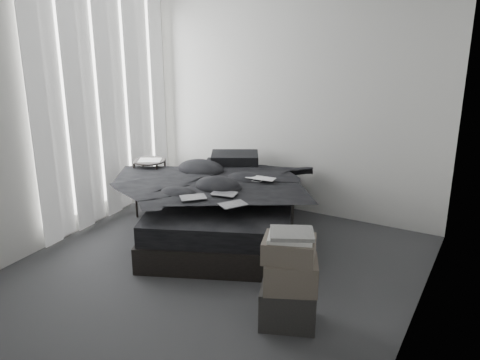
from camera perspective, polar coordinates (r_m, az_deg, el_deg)
The scene contains 23 objects.
floor at distance 4.89m, azimuth -4.49°, elevation -11.05°, with size 3.60×4.20×0.01m, color #323235.
wall_back at distance 6.22m, azimuth 5.70°, elevation 8.22°, with size 3.60×0.01×2.60m, color silver.
wall_left at distance 5.56m, azimuth -20.82°, elevation 5.84°, with size 0.01×4.20×2.60m, color silver.
wall_right at distance 3.77m, azimuth 18.79°, elevation 0.35°, with size 0.01×4.20×2.60m, color silver.
window_left at distance 6.15m, azimuth -14.50°, elevation 8.08°, with size 0.02×2.00×2.30m, color white.
curtain_left at distance 6.13m, azimuth -14.09°, elevation 7.42°, with size 0.06×2.12×2.48m, color white.
bed at distance 5.75m, azimuth -1.60°, elevation -4.78°, with size 1.46×1.93×0.26m, color black.
mattress at distance 5.66m, azimuth -1.63°, elevation -2.61°, with size 1.40×1.87×0.21m, color black.
duvet at distance 5.54m, azimuth -1.71°, elevation -0.71°, with size 1.42×1.65×0.22m, color black.
pillow_lower at distance 6.31m, azimuth -1.13°, elevation 1.29°, with size 0.58×0.39×0.13m, color black.
pillow_upper at distance 6.25m, azimuth -0.56°, elevation 2.32°, with size 0.54×0.37×0.12m, color black.
laptop at distance 5.55m, azimuth 2.04°, elevation 0.68°, with size 0.31×0.20×0.02m, color silver.
comic_a at distance 5.11m, azimuth -5.05°, elevation -1.12°, with size 0.24×0.16×0.01m, color black.
comic_b at distance 5.19m, azimuth -1.72°, elevation -0.66°, with size 0.24×0.16×0.01m, color black.
comic_c at distance 4.91m, azimuth -0.77°, elevation -1.73°, with size 0.24×0.16×0.01m, color black.
side_stand at distance 6.35m, azimuth -9.48°, elevation -0.80°, with size 0.36×0.36×0.66m, color black.
papers at distance 6.23m, azimuth -9.59°, elevation 2.07°, with size 0.25×0.19×0.01m, color white.
floor_books at distance 5.85m, azimuth -9.82°, elevation -5.31°, with size 0.13×0.19×0.13m, color black.
box_lower at distance 4.29m, azimuth 5.17°, elevation -13.20°, with size 0.43×0.34×0.32m, color black.
box_mid at distance 4.14m, azimuth 5.41°, elevation -9.97°, with size 0.40×0.32×0.24m, color #554D43.
box_upper at distance 4.05m, azimuth 5.24°, elevation -7.33°, with size 0.38×0.31×0.17m, color #554D43.
art_book_white at distance 4.01m, azimuth 5.42°, elevation -6.04°, with size 0.33×0.26×0.03m, color silver.
art_book_snake at distance 3.99m, azimuth 5.56°, elevation -5.69°, with size 0.32×0.25×0.03m, color silver.
Camera 1 is at (2.32, -3.56, 2.42)m, focal length 40.00 mm.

